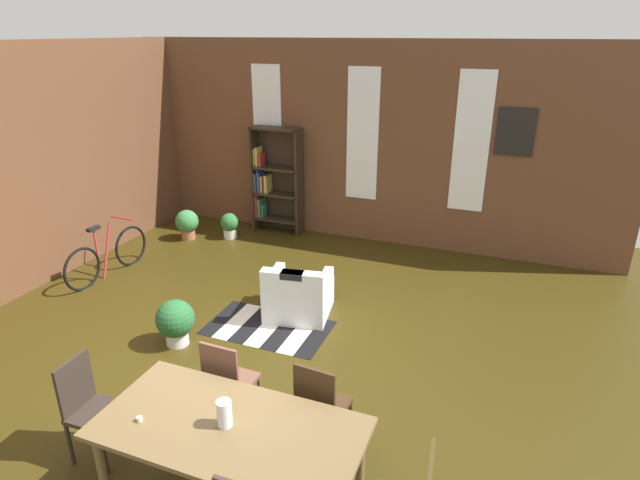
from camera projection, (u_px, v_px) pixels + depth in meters
name	position (u px, v px, depth m)	size (l,w,h in m)	color
ground_plane	(240.00, 376.00, 5.70)	(11.41, 11.41, 0.00)	#372D0D
back_wall_brick	(363.00, 144.00, 8.91)	(8.64, 0.12, 3.40)	brown
window_pane_0	(268.00, 128.00, 9.39)	(0.55, 0.02, 2.21)	white
window_pane_1	(363.00, 135.00, 8.79)	(0.55, 0.02, 2.21)	white
window_pane_2	(471.00, 143.00, 8.18)	(0.55, 0.02, 2.21)	white
dining_table	(230.00, 434.00, 3.96)	(2.05, 1.01, 0.74)	brown
vase_on_table	(224.00, 413.00, 3.91)	(0.12, 0.12, 0.22)	silver
tealight_candle_0	(140.00, 419.00, 3.98)	(0.04, 0.04, 0.04)	silver
dining_chair_far_left	(228.00, 380.00, 4.81)	(0.41, 0.41, 0.95)	brown
dining_chair_far_right	(320.00, 405.00, 4.50)	(0.43, 0.43, 0.95)	#3D2917
dining_chair_head_left	(89.00, 405.00, 4.49)	(0.41, 0.41, 0.95)	#312620
bookshelf_tall	(274.00, 181.00, 9.51)	(0.91, 0.32, 1.94)	#2D2319
armchair_white	(298.00, 296.00, 6.84)	(0.92, 0.92, 0.75)	silver
bicycle_second	(107.00, 256.00, 7.93)	(0.44, 1.62, 0.87)	black
potted_plant_by_shelf	(230.00, 225.00, 9.42)	(0.33, 0.33, 0.46)	silver
potted_plant_corner	(175.00, 321.00, 6.17)	(0.46, 0.46, 0.58)	silver
potted_plant_window	(187.00, 223.00, 9.36)	(0.41, 0.41, 0.54)	#9E6042
striped_rug	(268.00, 327.00, 6.63)	(1.54, 0.92, 0.01)	black
framed_picture	(516.00, 132.00, 7.89)	(0.56, 0.03, 0.72)	black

